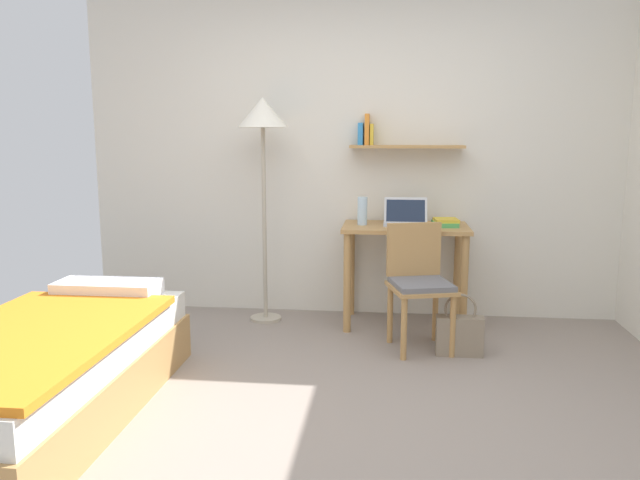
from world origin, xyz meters
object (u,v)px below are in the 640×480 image
(bed, at_px, (46,371))
(laptop, at_px, (406,218))
(water_bottle, at_px, (362,211))
(desk, at_px, (405,246))
(standing_lamp, at_px, (263,126))
(handbag, at_px, (460,334))
(desk_chair, at_px, (419,280))
(book_stack, at_px, (445,222))

(bed, xyz_separation_m, laptop, (1.86, 1.82, 0.58))
(laptop, height_order, water_bottle, water_bottle)
(desk, xyz_separation_m, water_bottle, (-0.32, -0.00, 0.26))
(standing_lamp, height_order, handbag, standing_lamp)
(desk_chair, xyz_separation_m, handbag, (0.27, -0.13, -0.33))
(bed, xyz_separation_m, desk, (1.86, 1.78, 0.37))
(bed, bearing_deg, laptop, 44.32)
(desk, distance_m, desk_chair, 0.53)
(desk, height_order, desk_chair, desk_chair)
(desk, bearing_deg, handbag, -60.89)
(desk, bearing_deg, desk_chair, -80.43)
(desk, distance_m, handbag, 0.86)
(desk, relative_size, laptop, 2.84)
(laptop, relative_size, handbag, 0.79)
(bed, bearing_deg, desk_chair, 33.40)
(book_stack, bearing_deg, desk, -179.70)
(standing_lamp, bearing_deg, book_stack, 0.13)
(desk_chair, bearing_deg, handbag, -26.19)
(bed, relative_size, water_bottle, 9.09)
(desk_chair, xyz_separation_m, book_stack, (0.21, 0.50, 0.33))
(standing_lamp, height_order, water_bottle, standing_lamp)
(desk, relative_size, book_stack, 3.92)
(standing_lamp, xyz_separation_m, laptop, (1.07, 0.03, -0.68))
(desk, bearing_deg, book_stack, 0.30)
(water_bottle, distance_m, handbag, 1.18)
(handbag, bearing_deg, desk_chair, 153.81)
(water_bottle, bearing_deg, standing_lamp, -179.89)
(laptop, relative_size, water_bottle, 1.55)
(desk_chair, relative_size, book_stack, 3.54)
(desk, xyz_separation_m, book_stack, (0.29, 0.00, 0.19))
(desk_chair, distance_m, water_bottle, 0.76)
(laptop, xyz_separation_m, book_stack, (0.29, -0.03, -0.02))
(handbag, bearing_deg, water_bottle, 136.88)
(bed, height_order, desk_chair, desk_chair)
(standing_lamp, distance_m, handbag, 2.07)
(desk_chair, distance_m, standing_lamp, 1.63)
(desk_chair, bearing_deg, bed, -146.60)
(book_stack, bearing_deg, desk_chair, -112.46)
(bed, height_order, handbag, bed)
(standing_lamp, xyz_separation_m, book_stack, (1.37, 0.00, -0.70))
(desk_chair, height_order, water_bottle, water_bottle)
(handbag, bearing_deg, bed, -152.53)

